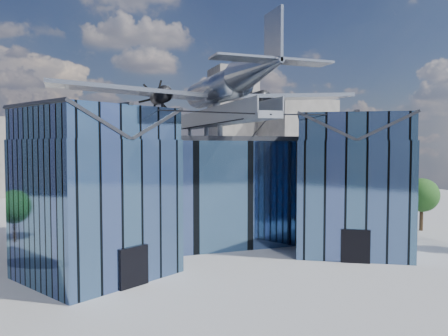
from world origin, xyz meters
name	(u,v)px	position (x,y,z in m)	size (l,w,h in m)	color
ground_plane	(232,258)	(0.00, 0.00, 0.00)	(120.00, 120.00, 0.00)	gray
museum	(210,184)	(0.00, 5.82, 5.54)	(32.88, 24.50, 17.60)	#476491
bg_towers	(146,140)	(1.45, 50.49, 10.01)	(77.00, 24.50, 26.00)	gray
tree_side_e	(422,195)	(23.07, 3.96, 3.80)	(4.36, 4.36, 5.61)	#2F2012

